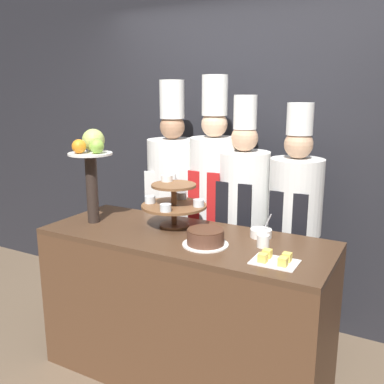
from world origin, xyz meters
name	(u,v)px	position (x,y,z in m)	size (l,w,h in m)	color
wall_back	(248,145)	(0.00, 1.37, 1.40)	(10.00, 0.06, 2.80)	#232328
buffet_counter	(184,307)	(0.00, 0.34, 0.48)	(1.79, 0.68, 0.96)	brown
tiered_stand	(174,202)	(-0.15, 0.46, 1.12)	(0.42, 0.42, 0.32)	brown
fruit_pedestal	(92,158)	(-0.67, 0.31, 1.38)	(0.28, 0.28, 0.62)	#2D231E
cake_round	(205,238)	(0.19, 0.25, 1.00)	(0.26, 0.26, 0.09)	white
cup_white	(263,241)	(0.49, 0.38, 0.99)	(0.07, 0.07, 0.07)	white
cake_square_tray	(275,259)	(0.62, 0.19, 0.97)	(0.23, 0.17, 0.05)	white
serving_bowl_far	(261,233)	(0.42, 0.53, 0.98)	(0.13, 0.13, 0.15)	white
chef_left	(173,195)	(-0.47, 0.99, 1.01)	(0.39, 0.39, 1.90)	#28282D
chef_center_left	(213,196)	(-0.12, 0.99, 1.05)	(0.35, 0.35, 1.93)	#28282D
chef_center_right	(242,210)	(0.12, 0.99, 0.97)	(0.37, 0.37, 1.79)	#38332D
chef_right	(294,219)	(0.50, 0.99, 0.96)	(0.36, 0.36, 1.74)	#38332D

